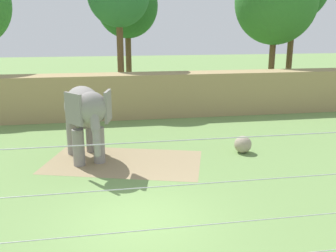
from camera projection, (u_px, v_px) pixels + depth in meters
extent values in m
plane|color=#6B8E4C|center=(140.00, 219.00, 10.39)|extent=(120.00, 120.00, 0.00)
cube|color=#937F5B|center=(124.00, 162.00, 14.80)|extent=(6.74, 4.95, 0.01)
cube|color=tan|center=(119.00, 96.00, 21.80)|extent=(36.00, 1.80, 2.56)
cylinder|color=gray|center=(99.00, 145.00, 14.57)|extent=(0.45, 0.45, 1.44)
cylinder|color=gray|center=(79.00, 147.00, 14.27)|extent=(0.45, 0.45, 1.44)
cylinder|color=gray|center=(91.00, 135.00, 15.87)|extent=(0.45, 0.45, 1.44)
cylinder|color=gray|center=(72.00, 137.00, 15.57)|extent=(0.45, 0.45, 1.44)
ellipsoid|color=gray|center=(83.00, 107.00, 14.70)|extent=(2.01, 2.92, 1.64)
ellipsoid|color=gray|center=(92.00, 108.00, 13.14)|extent=(1.33, 1.25, 1.18)
cube|color=gray|center=(108.00, 106.00, 13.47)|extent=(0.29, 0.92, 1.13)
cube|color=gray|center=(73.00, 109.00, 13.00)|extent=(0.65, 0.79, 1.13)
cylinder|color=gray|center=(95.00, 123.00, 12.86)|extent=(0.43, 0.56, 0.64)
cylinder|color=gray|center=(96.00, 136.00, 12.87)|extent=(0.35, 0.41, 0.60)
cylinder|color=gray|center=(97.00, 148.00, 12.90)|extent=(0.25, 0.25, 0.56)
cylinder|color=gray|center=(77.00, 103.00, 16.05)|extent=(0.17, 0.33, 0.82)
sphere|color=gray|center=(243.00, 144.00, 15.79)|extent=(0.73, 0.73, 0.73)
cylinder|color=#B7B7BC|center=(154.00, 230.00, 7.06)|extent=(10.74, 0.02, 0.02)
cylinder|color=#B7B7BC|center=(153.00, 187.00, 6.84)|extent=(10.74, 0.02, 0.02)
cylinder|color=#B7B7BC|center=(153.00, 142.00, 6.61)|extent=(10.74, 0.02, 0.02)
cylinder|color=brown|center=(129.00, 64.00, 28.66)|extent=(0.44, 0.44, 4.79)
ellipsoid|color=#235B23|center=(127.00, 5.00, 27.53)|extent=(4.56, 4.56, 4.78)
cylinder|color=brown|center=(289.00, 57.00, 28.29)|extent=(0.44, 0.44, 5.99)
cylinder|color=brown|center=(121.00, 64.00, 25.04)|extent=(0.44, 0.44, 5.55)
cylinder|color=brown|center=(271.00, 68.00, 27.58)|extent=(0.44, 0.44, 4.49)
ellipsoid|color=#2D6B28|center=(276.00, 1.00, 26.36)|extent=(5.80, 5.80, 6.09)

